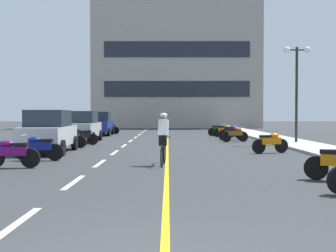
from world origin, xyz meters
name	(u,v)px	position (x,y,z in m)	size (l,w,h in m)	color
ground_plane	(161,142)	(0.00, 21.00, 0.00)	(140.00, 140.00, 0.00)	#2D3033
curb_left	(53,138)	(-7.20, 24.00, 0.06)	(2.40, 72.00, 0.12)	#A8A8A3
curb_right	(271,138)	(7.20, 24.00, 0.06)	(2.40, 72.00, 0.12)	#A8A8A3
lane_dash_0	(14,224)	(-2.00, 2.00, 0.00)	(0.14, 2.20, 0.01)	silver
lane_dash_1	(72,182)	(-2.00, 6.00, 0.00)	(0.14, 2.20, 0.01)	silver
lane_dash_2	(98,163)	(-2.00, 10.00, 0.00)	(0.14, 2.20, 0.01)	silver
lane_dash_3	(113,153)	(-2.00, 14.00, 0.00)	(0.14, 2.20, 0.01)	silver
lane_dash_4	(122,146)	(-2.00, 18.00, 0.00)	(0.14, 2.20, 0.01)	silver
lane_dash_5	(129,141)	(-2.00, 22.00, 0.00)	(0.14, 2.20, 0.01)	silver
lane_dash_6	(134,137)	(-2.00, 26.00, 0.00)	(0.14, 2.20, 0.01)	silver
lane_dash_7	(138,135)	(-2.00, 30.00, 0.00)	(0.14, 2.20, 0.01)	silver
lane_dash_8	(141,132)	(-2.00, 34.00, 0.00)	(0.14, 2.20, 0.01)	silver
lane_dash_9	(143,131)	(-2.00, 38.00, 0.00)	(0.14, 2.20, 0.01)	silver
lane_dash_10	(145,129)	(-2.00, 42.00, 0.00)	(0.14, 2.20, 0.01)	silver
lane_dash_11	(147,128)	(-2.00, 46.00, 0.00)	(0.14, 2.20, 0.01)	silver
centre_line_yellow	(166,139)	(0.25, 24.00, 0.00)	(0.12, 66.00, 0.01)	gold
office_building	(175,66)	(1.31, 48.01, 7.50)	(19.74, 6.15, 15.00)	#9E998E
street_lamp_mid	(295,72)	(7.29, 19.15, 3.91)	(1.46, 0.36, 5.20)	black
parked_car_near	(47,131)	(-4.81, 13.95, 0.92)	(2.04, 4.26, 1.82)	black
parked_car_mid	(80,126)	(-4.80, 21.14, 0.92)	(1.96, 4.22, 1.82)	black
parked_car_far	(98,123)	(-4.99, 28.84, 0.92)	(2.00, 4.24, 1.82)	black
motorcycle_3	(10,153)	(-4.49, 8.77, 0.47)	(1.70, 0.60, 0.92)	black
motorcycle_4	(37,147)	(-4.28, 10.83, 0.47)	(1.70, 0.60, 0.92)	black
motorcycle_5	(269,142)	(4.61, 13.73, 0.47)	(1.64, 0.79, 0.92)	black
motorcycle_6	(68,138)	(-4.53, 16.63, 0.47)	(1.70, 0.60, 0.92)	black
motorcycle_7	(81,136)	(-4.30, 18.65, 0.47)	(1.70, 0.60, 0.92)	black
motorcycle_8	(233,134)	(4.25, 21.10, 0.47)	(1.65, 0.75, 0.92)	black
motorcycle_9	(231,133)	(4.32, 22.60, 0.47)	(1.70, 0.60, 0.92)	black
motorcycle_10	(229,131)	(4.55, 24.70, 0.47)	(1.69, 0.63, 0.92)	black
motorcycle_11	(223,130)	(4.36, 26.56, 0.47)	(1.70, 0.60, 0.92)	black
motorcycle_12	(217,130)	(4.12, 28.16, 0.47)	(1.66, 0.74, 0.92)	black
motorcycle_13	(108,128)	(-4.55, 31.27, 0.47)	(1.67, 0.71, 0.92)	black
cyclist_rider	(162,138)	(0.13, 9.49, 0.89)	(0.42, 1.77, 1.71)	black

